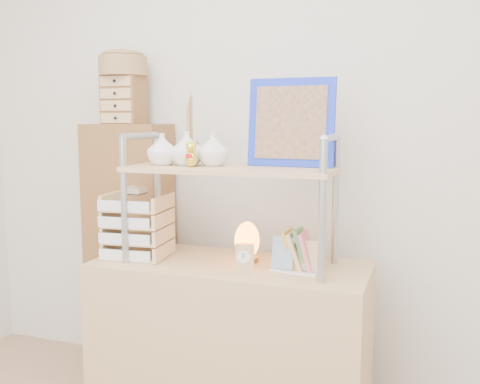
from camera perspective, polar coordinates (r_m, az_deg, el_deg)
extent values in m
cube|color=silver|center=(2.75, 2.58, 6.20)|extent=(3.40, 0.02, 2.60)
cube|color=tan|center=(2.48, -1.06, -15.97)|extent=(1.20, 0.50, 0.75)
cube|color=brown|center=(3.01, -11.66, -5.86)|extent=(0.46, 0.26, 1.35)
cylinder|color=#999EA7|center=(2.35, -12.25, -0.92)|extent=(0.03, 0.03, 0.55)
cylinder|color=#999EA7|center=(2.61, -8.79, -0.01)|extent=(0.03, 0.03, 0.55)
cylinder|color=#999EA7|center=(2.46, -10.59, 5.91)|extent=(0.03, 0.30, 0.03)
cylinder|color=#999EA7|center=(2.04, 8.77, -2.13)|extent=(0.03, 0.03, 0.55)
cylinder|color=#999EA7|center=(2.33, 10.16, -0.95)|extent=(0.03, 0.03, 0.55)
cylinder|color=#999EA7|center=(2.16, 9.67, 5.72)|extent=(0.03, 0.30, 0.03)
cube|color=tan|center=(2.28, -1.11, 2.43)|extent=(0.90, 0.34, 0.02)
imported|color=silver|center=(2.39, -8.28, 4.53)|extent=(0.13, 0.13, 0.14)
imported|color=silver|center=(2.35, -5.68, 4.64)|extent=(0.14, 0.14, 0.15)
imported|color=silver|center=(2.33, -2.87, 4.56)|extent=(0.14, 0.14, 0.14)
cylinder|color=#2750AC|center=(2.48, -5.20, 4.22)|extent=(0.07, 0.07, 0.10)
cube|color=#162CCF|center=(2.30, 5.47, 7.39)|extent=(0.38, 0.07, 0.38)
cube|color=brown|center=(2.29, 5.40, 7.39)|extent=(0.31, 0.05, 0.31)
cube|color=#E4637D|center=(2.24, 7.24, -6.20)|extent=(0.06, 0.12, 0.17)
cube|color=#599A4D|center=(2.26, 6.81, -6.04)|extent=(0.07, 0.12, 0.17)
cube|color=tan|center=(2.25, 6.14, -6.12)|extent=(0.07, 0.13, 0.16)
cube|color=gold|center=(2.27, 5.72, -5.97)|extent=(0.08, 0.14, 0.16)
cube|color=#D7B181|center=(2.52, -10.73, -6.57)|extent=(0.29, 0.27, 0.01)
cube|color=white|center=(2.41, -12.20, -6.64)|extent=(0.24, 0.03, 0.05)
cube|color=#D7B181|center=(2.50, -10.77, -4.95)|extent=(0.29, 0.27, 0.01)
cube|color=white|center=(2.40, -12.25, -4.95)|extent=(0.24, 0.03, 0.05)
cube|color=#D7B181|center=(2.49, -10.81, -3.31)|extent=(0.29, 0.27, 0.01)
cube|color=white|center=(2.38, -12.30, -3.24)|extent=(0.24, 0.03, 0.05)
cube|color=#D7B181|center=(2.48, -10.85, -1.66)|extent=(0.29, 0.27, 0.01)
cube|color=white|center=(2.37, -12.35, -1.51)|extent=(0.24, 0.03, 0.05)
cube|color=beige|center=(2.45, -11.14, 0.16)|extent=(0.08, 0.08, 0.03)
cylinder|color=brown|center=(2.38, 0.75, -7.15)|extent=(0.10, 0.10, 0.02)
ellipsoid|color=orange|center=(2.36, 0.75, -5.06)|extent=(0.12, 0.11, 0.16)
cube|color=tan|center=(2.24, 0.52, -6.94)|extent=(0.08, 0.05, 0.11)
cylinder|color=white|center=(2.22, 0.37, -6.93)|extent=(0.05, 0.02, 0.05)
cube|color=white|center=(2.22, 5.79, -8.44)|extent=(0.21, 0.08, 0.01)
cube|color=#1E498D|center=(2.22, 4.59, -6.47)|extent=(0.10, 0.04, 0.13)
cube|color=tan|center=(2.21, 7.30, -6.76)|extent=(0.10, 0.04, 0.12)
cube|color=brown|center=(2.91, -12.29, 9.55)|extent=(0.20, 0.15, 0.25)
cube|color=tan|center=(2.84, -13.07, 7.69)|extent=(0.18, 0.01, 0.05)
cube|color=tan|center=(2.85, -13.11, 8.95)|extent=(0.18, 0.01, 0.05)
cube|color=tan|center=(2.85, -13.15, 10.21)|extent=(0.18, 0.01, 0.05)
cube|color=tan|center=(2.85, -13.19, 11.46)|extent=(0.18, 0.01, 0.05)
cylinder|color=olive|center=(2.92, -12.39, 12.98)|extent=(0.25, 0.25, 0.10)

